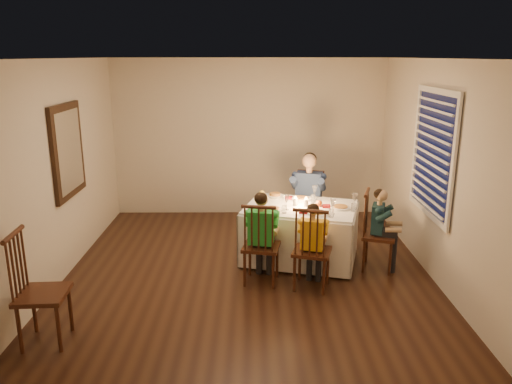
{
  "coord_description": "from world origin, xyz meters",
  "views": [
    {
      "loc": [
        0.05,
        -5.76,
        2.64
      ],
      "look_at": [
        0.1,
        0.15,
        1.01
      ],
      "focal_mm": 35.0,
      "sensor_mm": 36.0,
      "label": 1
    }
  ],
  "objects_px": {
    "chair_adult": "(307,239)",
    "chair_end": "(377,268)",
    "chair_near_right": "(311,287)",
    "chair_extra": "(49,341)",
    "adult": "(307,239)",
    "child_teal": "(377,268)",
    "chair_near_left": "(261,281)",
    "child_yellow": "(311,287)",
    "serving_bowl": "(275,196)",
    "dining_table": "(301,222)",
    "child_green": "(261,281)"
  },
  "relations": [
    {
      "from": "child_yellow",
      "to": "serving_bowl",
      "type": "xyz_separation_m",
      "value": [
        -0.38,
        1.2,
        0.77
      ]
    },
    {
      "from": "chair_near_left",
      "to": "chair_end",
      "type": "bearing_deg",
      "value": -155.13
    },
    {
      "from": "chair_near_right",
      "to": "chair_near_left",
      "type": "bearing_deg",
      "value": 1.28
    },
    {
      "from": "chair_adult",
      "to": "chair_end",
      "type": "relative_size",
      "value": 1.0
    },
    {
      "from": "chair_extra",
      "to": "chair_adult",
      "type": "bearing_deg",
      "value": -49.17
    },
    {
      "from": "chair_near_left",
      "to": "serving_bowl",
      "type": "bearing_deg",
      "value": -90.17
    },
    {
      "from": "child_yellow",
      "to": "serving_bowl",
      "type": "bearing_deg",
      "value": -56.42
    },
    {
      "from": "chair_near_right",
      "to": "child_green",
      "type": "distance_m",
      "value": 0.6
    },
    {
      "from": "chair_near_left",
      "to": "child_teal",
      "type": "relative_size",
      "value": 0.97
    },
    {
      "from": "chair_near_left",
      "to": "chair_end",
      "type": "xyz_separation_m",
      "value": [
        1.49,
        0.37,
        0.0
      ]
    },
    {
      "from": "chair_adult",
      "to": "serving_bowl",
      "type": "height_order",
      "value": "serving_bowl"
    },
    {
      "from": "dining_table",
      "to": "adult",
      "type": "bearing_deg",
      "value": 91.69
    },
    {
      "from": "chair_adult",
      "to": "child_yellow",
      "type": "height_order",
      "value": "child_yellow"
    },
    {
      "from": "chair_adult",
      "to": "child_yellow",
      "type": "xyz_separation_m",
      "value": [
        -0.12,
        -1.57,
        0.0
      ]
    },
    {
      "from": "chair_near_left",
      "to": "child_teal",
      "type": "bearing_deg",
      "value": -155.13
    },
    {
      "from": "chair_adult",
      "to": "child_green",
      "type": "distance_m",
      "value": 1.58
    },
    {
      "from": "chair_adult",
      "to": "adult",
      "type": "relative_size",
      "value": 0.78
    },
    {
      "from": "adult",
      "to": "child_yellow",
      "type": "bearing_deg",
      "value": -78.84
    },
    {
      "from": "dining_table",
      "to": "chair_near_right",
      "type": "distance_m",
      "value": 0.98
    },
    {
      "from": "dining_table",
      "to": "child_yellow",
      "type": "relative_size",
      "value": 1.59
    },
    {
      "from": "chair_near_left",
      "to": "chair_extra",
      "type": "height_order",
      "value": "chair_extra"
    },
    {
      "from": "chair_adult",
      "to": "chair_end",
      "type": "xyz_separation_m",
      "value": [
        0.78,
        -1.04,
        0.0
      ]
    },
    {
      "from": "chair_near_right",
      "to": "child_yellow",
      "type": "bearing_deg",
      "value": 106.15
    },
    {
      "from": "chair_near_right",
      "to": "adult",
      "type": "height_order",
      "value": "adult"
    },
    {
      "from": "dining_table",
      "to": "chair_end",
      "type": "distance_m",
      "value": 1.14
    },
    {
      "from": "chair_adult",
      "to": "chair_end",
      "type": "bearing_deg",
      "value": -37.47
    },
    {
      "from": "chair_near_left",
      "to": "chair_end",
      "type": "distance_m",
      "value": 1.54
    },
    {
      "from": "chair_extra",
      "to": "child_green",
      "type": "height_order",
      "value": "child_green"
    },
    {
      "from": "chair_extra",
      "to": "adult",
      "type": "height_order",
      "value": "adult"
    },
    {
      "from": "serving_bowl",
      "to": "adult",
      "type": "bearing_deg",
      "value": 36.26
    },
    {
      "from": "child_green",
      "to": "serving_bowl",
      "type": "bearing_deg",
      "value": -90.17
    },
    {
      "from": "chair_near_left",
      "to": "child_green",
      "type": "distance_m",
      "value": 0.0
    },
    {
      "from": "chair_near_right",
      "to": "child_teal",
      "type": "xyz_separation_m",
      "value": [
        0.91,
        0.53,
        0.0
      ]
    },
    {
      "from": "chair_near_right",
      "to": "chair_end",
      "type": "distance_m",
      "value": 1.05
    },
    {
      "from": "chair_adult",
      "to": "child_teal",
      "type": "bearing_deg",
      "value": -37.47
    },
    {
      "from": "chair_extra",
      "to": "adult",
      "type": "distance_m",
      "value": 3.86
    },
    {
      "from": "chair_adult",
      "to": "chair_extra",
      "type": "distance_m",
      "value": 3.86
    },
    {
      "from": "chair_end",
      "to": "child_yellow",
      "type": "distance_m",
      "value": 1.05
    },
    {
      "from": "chair_near_left",
      "to": "adult",
      "type": "relative_size",
      "value": 0.78
    },
    {
      "from": "chair_near_left",
      "to": "child_green",
      "type": "xyz_separation_m",
      "value": [
        0.0,
        0.0,
        0.0
      ]
    },
    {
      "from": "adult",
      "to": "serving_bowl",
      "type": "height_order",
      "value": "serving_bowl"
    },
    {
      "from": "chair_near_right",
      "to": "chair_end",
      "type": "height_order",
      "value": "same"
    },
    {
      "from": "child_green",
      "to": "chair_extra",
      "type": "bearing_deg",
      "value": 42.8
    },
    {
      "from": "chair_near_right",
      "to": "child_green",
      "type": "relative_size",
      "value": 0.9
    },
    {
      "from": "dining_table",
      "to": "child_yellow",
      "type": "height_order",
      "value": "dining_table"
    },
    {
      "from": "chair_end",
      "to": "child_green",
      "type": "distance_m",
      "value": 1.54
    },
    {
      "from": "child_teal",
      "to": "serving_bowl",
      "type": "xyz_separation_m",
      "value": [
        -1.28,
        0.68,
        0.77
      ]
    },
    {
      "from": "chair_end",
      "to": "chair_extra",
      "type": "bearing_deg",
      "value": 133.28
    },
    {
      "from": "child_green",
      "to": "child_teal",
      "type": "relative_size",
      "value": 1.07
    },
    {
      "from": "adult",
      "to": "child_teal",
      "type": "bearing_deg",
      "value": -37.47
    }
  ]
}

